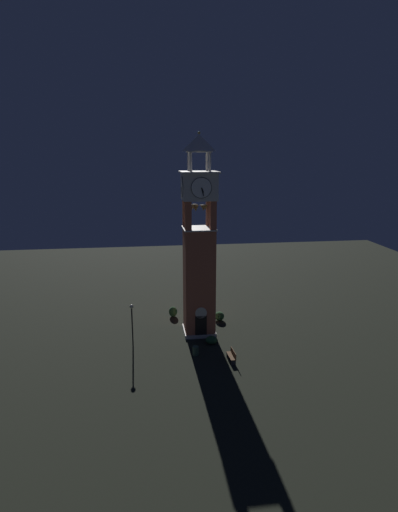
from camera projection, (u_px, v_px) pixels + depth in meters
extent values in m
plane|color=black|center=(199.00, 332.00, 40.45)|extent=(80.00, 80.00, 0.00)
cube|color=#AD5B42|center=(199.00, 282.00, 39.23)|extent=(2.80, 2.80, 10.25)
cube|color=beige|center=(199.00, 330.00, 40.41)|extent=(3.00, 3.00, 0.35)
cube|color=black|center=(201.00, 327.00, 38.81)|extent=(1.10, 0.04, 2.20)
cylinder|color=beige|center=(201.00, 313.00, 38.48)|extent=(1.10, 0.04, 1.10)
cube|color=#AD5B42|center=(188.00, 217.00, 36.46)|extent=(0.56, 0.56, 2.69)
cube|color=#AD5B42|center=(213.00, 216.00, 36.75)|extent=(0.56, 0.56, 2.69)
cube|color=#AD5B42|center=(186.00, 213.00, 38.62)|extent=(0.56, 0.56, 2.69)
cube|color=#AD5B42|center=(209.00, 213.00, 38.91)|extent=(0.56, 0.56, 2.69)
cube|color=beige|center=(199.00, 228.00, 37.99)|extent=(2.96, 2.96, 0.12)
cone|color=brown|center=(206.00, 207.00, 37.72)|extent=(0.36, 0.36, 0.48)
cone|color=brown|center=(203.00, 207.00, 38.04)|extent=(0.54, 0.54, 0.37)
cone|color=brown|center=(195.00, 207.00, 38.01)|extent=(0.57, 0.57, 0.49)
cone|color=brown|center=(192.00, 208.00, 37.50)|extent=(0.56, 0.56, 0.36)
cone|color=brown|center=(196.00, 208.00, 36.99)|extent=(0.51, 0.51, 0.53)
cone|color=brown|center=(203.00, 208.00, 37.07)|extent=(0.44, 0.44, 0.47)
cube|color=beige|center=(199.00, 187.00, 37.08)|extent=(3.04, 3.04, 2.38)
cylinder|color=white|center=(201.00, 188.00, 35.60)|extent=(1.81, 0.05, 1.81)
torus|color=black|center=(201.00, 188.00, 35.60)|extent=(1.83, 0.06, 1.83)
cube|color=black|center=(203.00, 190.00, 35.60)|extent=(0.26, 0.03, 0.45)
cube|color=black|center=(203.00, 192.00, 35.64)|extent=(0.25, 0.03, 0.71)
cylinder|color=white|center=(197.00, 185.00, 38.56)|extent=(1.81, 0.05, 1.81)
torus|color=black|center=(197.00, 185.00, 38.56)|extent=(1.83, 0.06, 1.83)
cube|color=black|center=(198.00, 187.00, 38.68)|extent=(0.26, 0.03, 0.45)
cube|color=black|center=(198.00, 189.00, 38.71)|extent=(0.25, 0.03, 0.71)
cylinder|color=white|center=(182.00, 187.00, 36.88)|extent=(0.05, 1.81, 1.81)
torus|color=black|center=(182.00, 187.00, 36.88)|extent=(0.06, 1.83, 1.83)
cube|color=black|center=(181.00, 189.00, 37.01)|extent=(0.03, 0.26, 0.45)
cube|color=black|center=(181.00, 191.00, 37.05)|extent=(0.03, 0.25, 0.71)
cylinder|color=white|center=(216.00, 186.00, 37.28)|extent=(0.05, 1.81, 1.81)
torus|color=black|center=(216.00, 186.00, 37.28)|extent=(0.06, 1.83, 1.83)
cube|color=black|center=(216.00, 189.00, 37.42)|extent=(0.03, 0.26, 0.45)
cube|color=black|center=(216.00, 190.00, 37.46)|extent=(0.03, 0.25, 0.71)
cube|color=beige|center=(199.00, 172.00, 36.78)|extent=(3.40, 3.40, 0.16)
cylinder|color=beige|center=(191.00, 162.00, 35.65)|extent=(0.22, 0.22, 1.63)
cylinder|color=beige|center=(210.00, 162.00, 35.87)|extent=(0.22, 0.22, 1.63)
cylinder|color=beige|center=(189.00, 162.00, 37.26)|extent=(0.22, 0.22, 1.63)
cylinder|color=beige|center=(207.00, 162.00, 37.48)|extent=(0.22, 0.22, 1.63)
cube|color=beige|center=(199.00, 152.00, 36.35)|extent=(2.11, 2.11, 0.12)
pyramid|color=beige|center=(199.00, 143.00, 36.17)|extent=(2.11, 2.11, 1.42)
sphere|color=#B79338|center=(199.00, 133.00, 35.97)|extent=(0.24, 0.24, 0.24)
cube|color=brown|center=(231.00, 356.00, 34.70)|extent=(0.54, 1.63, 0.06)
cube|color=brown|center=(233.00, 353.00, 34.67)|extent=(0.15, 1.60, 0.44)
cube|color=#2D2D33|center=(233.00, 363.00, 34.08)|extent=(0.40, 0.11, 0.42)
cube|color=#2D2D33|center=(229.00, 355.00, 35.45)|extent=(0.40, 0.11, 0.42)
cylinder|color=black|center=(132.00, 328.00, 36.99)|extent=(0.12, 0.12, 3.66)
sphere|color=#F9EFCC|center=(131.00, 307.00, 36.51)|extent=(0.36, 0.36, 0.36)
cylinder|color=#38513D|center=(196.00, 351.00, 35.74)|extent=(0.52, 0.52, 0.80)
ellipsoid|color=#234C28|center=(173.00, 312.00, 44.26)|extent=(0.89, 0.89, 1.08)
ellipsoid|color=#234C28|center=(219.00, 316.00, 43.23)|extent=(1.02, 1.02, 0.93)
ellipsoid|color=#234C28|center=(211.00, 340.00, 37.97)|extent=(1.06, 1.06, 0.67)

